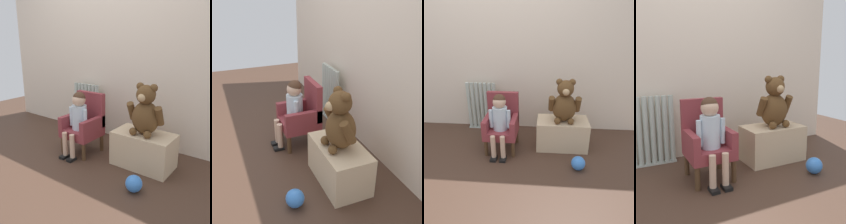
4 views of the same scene
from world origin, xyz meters
TOP-DOWN VIEW (x-y plane):
  - ground_plane at (0.00, 0.00)m, footprint 6.00×6.00m
  - back_wall at (0.00, 1.09)m, footprint 3.80×0.05m
  - radiator at (-0.34, 0.96)m, footprint 0.43×0.05m
  - child_armchair at (0.05, 0.47)m, footprint 0.38×0.39m
  - child_figure at (0.05, 0.36)m, footprint 0.25×0.35m
  - low_bench at (0.79, 0.54)m, footprint 0.62×0.36m
  - large_teddy_bear at (0.80, 0.53)m, footprint 0.38×0.27m
  - toy_ball at (0.95, 0.08)m, footprint 0.15×0.15m

SIDE VIEW (x-z plane):
  - ground_plane at x=0.00m, z-range 0.00..0.00m
  - toy_ball at x=0.95m, z-range 0.00..0.15m
  - low_bench at x=0.79m, z-range 0.00..0.37m
  - child_armchair at x=0.05m, z-range -0.01..0.69m
  - radiator at x=-0.34m, z-range 0.00..0.69m
  - child_figure at x=0.05m, z-range 0.11..0.85m
  - large_teddy_bear at x=0.80m, z-range 0.34..0.86m
  - back_wall at x=0.00m, z-range 0.00..2.40m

